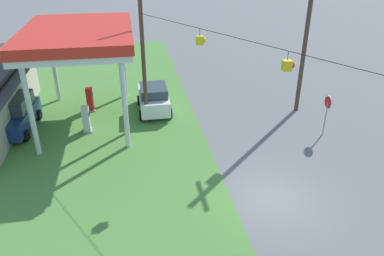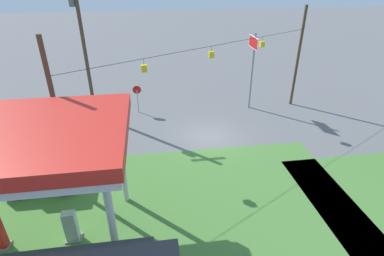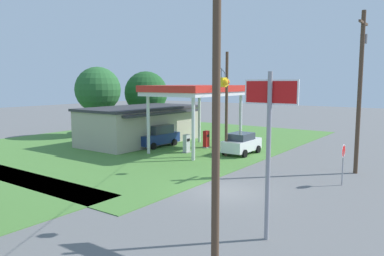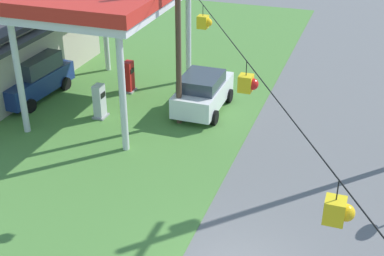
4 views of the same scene
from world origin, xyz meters
TOP-DOWN VIEW (x-y plane):
  - ground_plane at (0.00, 0.00)m, footprint 160.00×160.00m
  - gas_station_canopy at (9.65, 8.63)m, footprint 9.11×6.17m
  - fuel_pump_near at (8.09, 8.63)m, footprint 0.71×0.56m
  - car_at_pumps_front at (10.36, 4.42)m, footprint 4.04×2.12m
  - stop_sign_roadside at (5.26, -5.18)m, footprint 0.80×0.08m
  - stop_sign_overhead at (-4.58, -4.80)m, footprint 0.22×2.18m
  - utility_pole_main at (9.00, -5.13)m, footprint 2.20×0.44m
  - signal_span_gantry at (0.00, -0.01)m, footprint 17.76×10.24m

SIDE VIEW (x-z plane):
  - ground_plane at x=0.00m, z-range 0.00..0.00m
  - fuel_pump_near at x=8.09m, z-range -0.04..1.59m
  - car_at_pumps_front at x=10.36m, z-range 0.03..1.90m
  - stop_sign_roadside at x=5.26m, z-range 0.56..3.06m
  - signal_span_gantry at x=0.00m, z-range 0.32..8.95m
  - stop_sign_overhead at x=-4.58m, z-range 1.34..7.93m
  - gas_station_canopy at x=9.65m, z-range 2.42..8.32m
  - utility_pole_main at x=9.00m, z-range 0.61..11.44m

